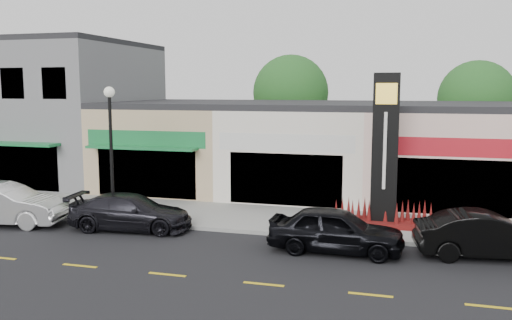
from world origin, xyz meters
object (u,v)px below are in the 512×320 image
(pylon_sign, at_px, (384,172))
(car_dark_sedan, at_px, (131,212))
(car_black_conv, at_px, (488,235))
(car_black_sedan, at_px, (336,230))
(car_white_van, at_px, (3,205))
(lamp_west_near, at_px, (111,139))

(pylon_sign, xyz_separation_m, car_dark_sedan, (-9.60, -2.77, -1.57))
(car_dark_sedan, distance_m, car_black_conv, 13.09)
(pylon_sign, distance_m, car_black_sedan, 4.12)
(car_white_van, bearing_deg, car_dark_sedan, -91.56)
(pylon_sign, xyz_separation_m, car_black_sedan, (-1.41, -3.57, -1.50))
(pylon_sign, height_order, car_white_van, pylon_sign)
(lamp_west_near, distance_m, car_dark_sedan, 3.28)
(lamp_west_near, relative_size, car_black_sedan, 1.20)
(car_black_sedan, bearing_deg, car_dark_sedan, 85.24)
(car_dark_sedan, bearing_deg, lamp_west_near, 46.28)
(pylon_sign, bearing_deg, car_black_conv, -39.37)
(car_black_sedan, bearing_deg, car_white_van, 90.48)
(car_dark_sedan, bearing_deg, pylon_sign, -80.06)
(lamp_west_near, distance_m, pylon_sign, 11.19)
(car_white_van, height_order, car_dark_sedan, car_white_van)
(car_dark_sedan, xyz_separation_m, car_black_conv, (13.09, -0.09, 0.06))
(car_black_conv, bearing_deg, car_black_sedan, 89.53)
(pylon_sign, distance_m, car_dark_sedan, 10.12)
(car_white_van, xyz_separation_m, car_dark_sedan, (5.38, 0.72, -0.14))
(car_dark_sedan, height_order, car_black_conv, car_black_conv)
(lamp_west_near, distance_m, car_white_van, 5.10)
(pylon_sign, xyz_separation_m, car_white_van, (-14.99, -3.49, -1.43))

